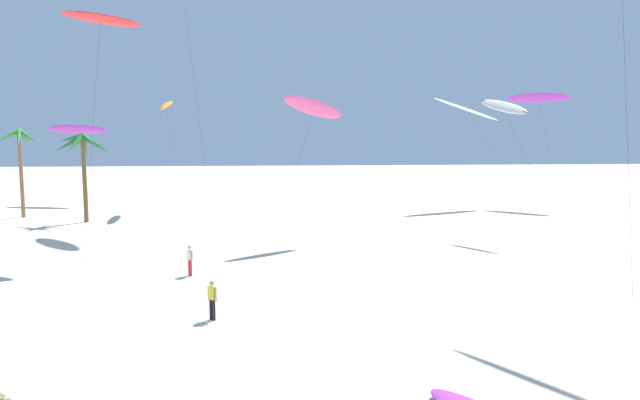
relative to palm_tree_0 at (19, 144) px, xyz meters
name	(u,v)px	position (x,y,z in m)	size (l,w,h in m)	color
palm_tree_0	(19,144)	(0.00, 0.00, 0.00)	(4.05, 3.88, 8.43)	olive
palm_tree_1	(83,149)	(6.96, -3.66, -0.36)	(5.05, 4.93, 7.94)	brown
flying_kite_0	(100,19)	(12.56, -16.82, 8.08)	(5.95, 7.15, 15.87)	red
flying_kite_1	(78,129)	(1.68, 11.33, 1.58)	(7.79, 11.41, 9.18)	purple
flying_kite_2	(538,98)	(52.48, 3.63, 4.93)	(5.72, 5.79, 12.45)	purple
flying_kite_3	(503,107)	(40.58, -14.38, 2.86)	(4.23, 6.49, 10.74)	white
flying_kite_5	(166,105)	(13.16, 2.55, 3.84)	(2.86, 8.72, 11.67)	orange
flying_kite_6	(467,110)	(44.54, 3.57, 3.62)	(8.68, 10.88, 11.95)	white
flying_kite_8	(314,108)	(26.38, -15.20, 2.66)	(5.37, 4.37, 10.65)	#EA5193
person_near_left	(212,298)	(20.74, -31.99, -6.01)	(0.40, 0.37, 1.64)	black
person_near_right	(190,259)	(18.84, -24.45, -5.99)	(0.35, 0.42, 1.68)	red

